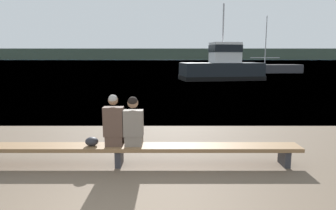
# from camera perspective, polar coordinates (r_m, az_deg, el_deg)

# --- Properties ---
(water_surface) EXTENTS (240.00, 240.00, 0.00)m
(water_surface) POSITION_cam_1_polar(r_m,az_deg,el_deg) (129.46, -0.45, 8.37)
(water_surface) COLOR #386084
(water_surface) RESTS_ON ground
(far_shoreline) EXTENTS (600.00, 12.00, 6.48)m
(far_shoreline) POSITION_cam_1_polar(r_m,az_deg,el_deg) (185.68, -0.35, 9.67)
(far_shoreline) COLOR #384233
(far_shoreline) RESTS_ON ground
(bench_main) EXTENTS (7.44, 0.49, 0.42)m
(bench_main) POSITION_cam_1_polar(r_m,az_deg,el_deg) (6.31, -9.43, -8.24)
(bench_main) COLOR brown
(bench_main) RESTS_ON ground
(person_left) EXTENTS (0.40, 0.41, 1.06)m
(person_left) POSITION_cam_1_polar(r_m,az_deg,el_deg) (6.20, -10.35, -3.62)
(person_left) COLOR #4C382D
(person_left) RESTS_ON bench_main
(person_right) EXTENTS (0.40, 0.42, 1.02)m
(person_right) POSITION_cam_1_polar(r_m,az_deg,el_deg) (6.14, -6.71, -3.69)
(person_right) COLOR #70665B
(person_right) RESTS_ON bench_main
(shopping_bag) EXTENTS (0.27, 0.24, 0.18)m
(shopping_bag) POSITION_cam_1_polar(r_m,az_deg,el_deg) (6.36, -14.42, -6.74)
(shopping_bag) COLOR #232328
(shopping_bag) RESTS_ON bench_main
(tugboat_red) EXTENTS (8.02, 4.67, 6.95)m
(tugboat_red) POSITION_cam_1_polar(r_m,az_deg,el_deg) (28.88, 10.08, 6.95)
(tugboat_red) COLOR black
(tugboat_red) RESTS_ON water_surface
(moored_sailboat) EXTENTS (9.18, 3.12, 7.30)m
(moored_sailboat) POSITION_cam_1_polar(r_m,az_deg,el_deg) (41.74, 18.33, 6.59)
(moored_sailboat) COLOR #333338
(moored_sailboat) RESTS_ON water_surface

